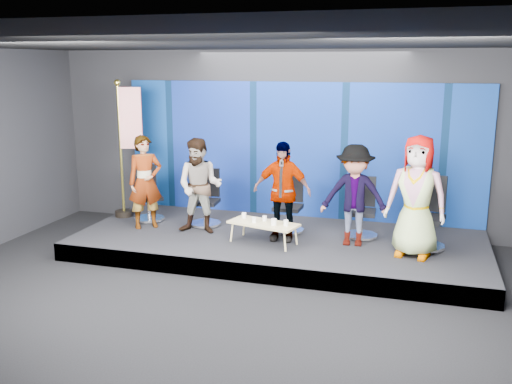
% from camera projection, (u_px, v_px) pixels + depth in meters
% --- Properties ---
extents(ground, '(10.00, 10.00, 0.00)m').
position_uv_depth(ground, '(232.00, 310.00, 7.67)').
color(ground, black).
rests_on(ground, ground).
extents(room_walls, '(10.02, 8.02, 3.51)m').
position_uv_depth(room_walls, '(231.00, 130.00, 7.13)').
color(room_walls, black).
rests_on(room_walls, ground).
extents(riser, '(7.00, 3.00, 0.30)m').
position_uv_depth(riser, '(279.00, 244.00, 9.97)').
color(riser, black).
rests_on(riser, ground).
extents(backdrop, '(7.00, 0.08, 2.60)m').
position_uv_depth(backdrop, '(298.00, 150.00, 11.00)').
color(backdrop, navy).
rests_on(backdrop, riser).
extents(chair_a, '(0.83, 0.83, 1.04)m').
position_uv_depth(chair_a, '(148.00, 202.00, 10.89)').
color(chair_a, silver).
rests_on(chair_a, riser).
extents(panelist_a, '(0.73, 0.71, 1.69)m').
position_uv_depth(panelist_a, '(145.00, 182.00, 10.29)').
color(panelist_a, black).
rests_on(panelist_a, riser).
extents(chair_b, '(0.63, 0.63, 1.04)m').
position_uv_depth(chair_b, '(206.00, 207.00, 10.57)').
color(chair_b, silver).
rests_on(chair_b, riser).
extents(panelist_b, '(0.87, 0.70, 1.69)m').
position_uv_depth(panelist_b, '(200.00, 186.00, 9.97)').
color(panelist_b, black).
rests_on(panelist_b, riser).
extents(chair_c, '(0.60, 0.60, 1.04)m').
position_uv_depth(chair_c, '(289.00, 213.00, 10.16)').
color(chair_c, silver).
rests_on(chair_c, riser).
extents(panelist_c, '(1.00, 0.43, 1.69)m').
position_uv_depth(panelist_c, '(282.00, 191.00, 9.57)').
color(panelist_c, black).
rests_on(panelist_c, riser).
extents(chair_d, '(0.61, 0.61, 1.04)m').
position_uv_depth(chair_d, '(362.00, 217.00, 9.85)').
color(chair_d, silver).
rests_on(chair_d, riser).
extents(panelist_d, '(1.11, 0.67, 1.68)m').
position_uv_depth(panelist_d, '(354.00, 195.00, 9.30)').
color(panelist_d, black).
rests_on(panelist_d, riser).
extents(chair_e, '(0.78, 0.78, 1.17)m').
position_uv_depth(chair_e, '(426.00, 225.00, 9.26)').
color(chair_e, silver).
rests_on(chair_e, riser).
extents(panelist_e, '(1.03, 0.78, 1.90)m').
position_uv_depth(panelist_e, '(416.00, 197.00, 8.74)').
color(panelist_e, black).
rests_on(panelist_e, riser).
extents(coffee_table, '(1.25, 0.76, 0.36)m').
position_uv_depth(coffee_table, '(264.00, 224.00, 9.48)').
color(coffee_table, tan).
rests_on(coffee_table, riser).
extents(mug_a, '(0.08, 0.08, 0.09)m').
position_uv_depth(mug_a, '(244.00, 215.00, 9.74)').
color(mug_a, silver).
rests_on(mug_a, coffee_table).
extents(mug_b, '(0.07, 0.07, 0.09)m').
position_uv_depth(mug_b, '(254.00, 220.00, 9.47)').
color(mug_b, silver).
rests_on(mug_b, coffee_table).
extents(mug_c, '(0.07, 0.07, 0.09)m').
position_uv_depth(mug_c, '(265.00, 218.00, 9.57)').
color(mug_c, silver).
rests_on(mug_c, coffee_table).
extents(mug_d, '(0.09, 0.09, 0.11)m').
position_uv_depth(mug_d, '(274.00, 222.00, 9.31)').
color(mug_d, silver).
rests_on(mug_d, coffee_table).
extents(mug_e, '(0.08, 0.08, 0.10)m').
position_uv_depth(mug_e, '(286.00, 223.00, 9.28)').
color(mug_e, silver).
rests_on(mug_e, coffee_table).
extents(flag_stand, '(0.60, 0.35, 2.65)m').
position_uv_depth(flag_stand, '(127.00, 146.00, 10.91)').
color(flag_stand, black).
rests_on(flag_stand, riser).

